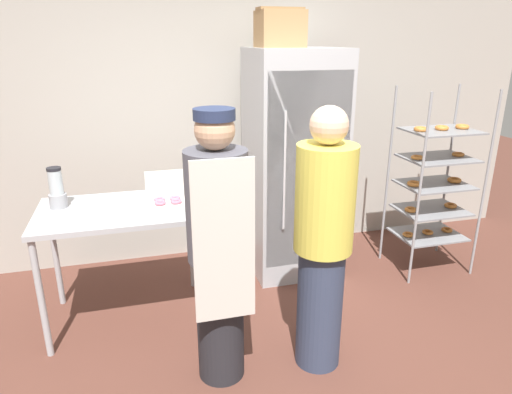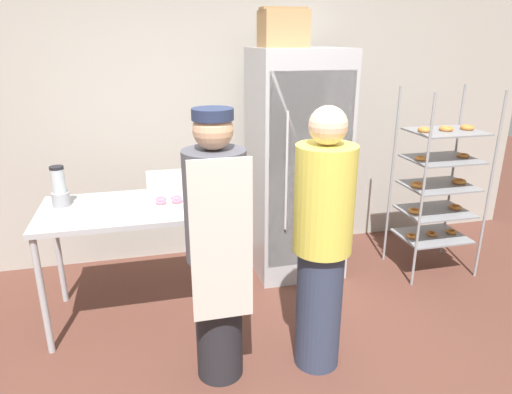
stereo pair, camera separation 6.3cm
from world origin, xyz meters
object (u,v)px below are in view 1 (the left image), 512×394
at_px(baking_rack, 434,183).
at_px(person_customer, 323,242).
at_px(person_baker, 218,249).
at_px(refrigerator, 293,164).
at_px(blender_pitcher, 57,190).
at_px(cardboard_storage_box, 280,28).
at_px(donut_box, 168,202).

distance_m(baking_rack, person_customer, 1.76).
bearing_deg(person_baker, refrigerator, 54.65).
distance_m(refrigerator, blender_pitcher, 1.89).
bearing_deg(refrigerator, cardboard_storage_box, 169.68).
relative_size(donut_box, person_baker, 0.17).
distance_m(donut_box, blender_pitcher, 0.77).
height_order(refrigerator, cardboard_storage_box, cardboard_storage_box).
relative_size(baking_rack, donut_box, 5.64).
height_order(donut_box, cardboard_storage_box, cardboard_storage_box).
bearing_deg(baking_rack, refrigerator, 163.72).
bearing_deg(refrigerator, person_customer, -101.86).
bearing_deg(blender_pitcher, person_customer, -31.36).
xyz_separation_m(donut_box, person_customer, (0.85, -0.75, -0.08)).
relative_size(baking_rack, blender_pitcher, 5.61).
bearing_deg(blender_pitcher, baking_rack, 0.04).
distance_m(baking_rack, donut_box, 2.33).
xyz_separation_m(refrigerator, person_baker, (-0.90, -1.27, -0.10)).
height_order(blender_pitcher, cardboard_storage_box, cardboard_storage_box).
height_order(refrigerator, person_customer, refrigerator).
bearing_deg(person_baker, cardboard_storage_box, 59.31).
bearing_deg(cardboard_storage_box, person_customer, -96.10).
height_order(baking_rack, cardboard_storage_box, cardboard_storage_box).
distance_m(blender_pitcher, cardboard_storage_box, 2.07).
xyz_separation_m(blender_pitcher, cardboard_storage_box, (1.73, 0.37, 1.07)).
bearing_deg(blender_pitcher, donut_box, -16.54).
relative_size(refrigerator, baking_rack, 1.19).
height_order(donut_box, person_customer, person_customer).
relative_size(blender_pitcher, person_customer, 0.17).
bearing_deg(cardboard_storage_box, baking_rack, -15.70).
distance_m(donut_box, person_baker, 0.74).
relative_size(blender_pitcher, cardboard_storage_box, 0.81).
height_order(refrigerator, person_baker, refrigerator).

